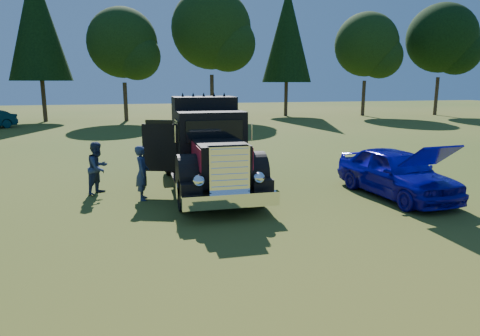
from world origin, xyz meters
name	(u,v)px	position (x,y,z in m)	size (l,w,h in m)	color
ground	(261,212)	(0.00, 0.00, 0.00)	(120.00, 120.00, 0.00)	#2F4F17
treeline	(104,30)	(-5.39, 27.14, 7.62)	(66.14, 24.04, 13.33)	#2D2116
diamond_t_truck	(209,151)	(-0.96, 2.73, 1.28)	(3.33, 7.16, 3.00)	black
hotrod_coupe	(396,172)	(4.50, 0.58, 0.75)	(2.18, 4.54, 1.89)	#0720A3
spectator_near	(142,173)	(-3.09, 2.06, 0.82)	(0.60, 0.39, 1.64)	#1F2649
spectator_far	(98,168)	(-4.43, 3.13, 0.83)	(0.80, 0.63, 1.66)	#1C2641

